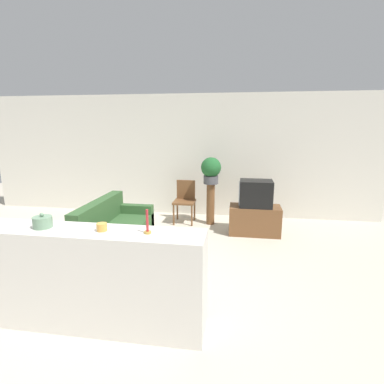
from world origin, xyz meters
TOP-DOWN VIEW (x-y plane):
  - ground_plane at (0.00, 0.00)m, footprint 14.00×14.00m
  - wall_back at (0.00, 3.43)m, footprint 9.00×0.06m
  - couch at (-0.57, 1.22)m, footprint 0.80×1.63m
  - tv_stand at (1.78, 2.29)m, footprint 0.94×0.47m
  - television at (1.77, 2.29)m, footprint 0.61×0.45m
  - wooden_chair at (0.34, 2.82)m, footprint 0.44×0.44m
  - plant_stand at (0.89, 2.75)m, footprint 0.17×0.17m
  - potted_plant at (0.89, 2.75)m, footprint 0.41×0.41m
  - foreground_counter at (0.00, -0.68)m, footprint 2.33×0.44m
  - decorative_bowl at (-0.46, -0.68)m, footprint 0.18×0.18m
  - candle_jar at (0.16, -0.68)m, footprint 0.10×0.10m
  - candlestick at (0.62, -0.68)m, footprint 0.07×0.07m

SIDE VIEW (x-z plane):
  - ground_plane at x=0.00m, z-range 0.00..0.00m
  - tv_stand at x=1.78m, z-range 0.00..0.54m
  - couch at x=-0.57m, z-range -0.12..0.69m
  - plant_stand at x=0.89m, z-range 0.00..0.86m
  - wooden_chair at x=0.34m, z-range 0.06..0.94m
  - foreground_counter at x=0.00m, z-range 0.00..1.03m
  - television at x=1.77m, z-range 0.54..1.03m
  - candle_jar at x=0.16m, z-range 1.03..1.11m
  - decorative_bowl at x=-0.46m, z-range 1.01..1.17m
  - candlestick at x=0.62m, z-range 0.99..1.22m
  - potted_plant at x=0.89m, z-range 0.88..1.42m
  - wall_back at x=0.00m, z-range 0.00..2.70m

